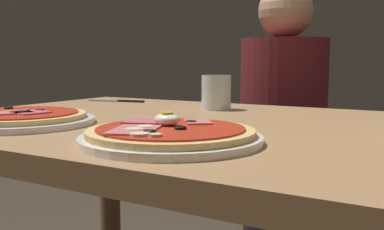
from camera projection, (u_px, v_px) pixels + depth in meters
The scene contains 7 objects.
dining_table at pixel (201, 176), 0.98m from camera, with size 1.26×0.83×0.77m.
pizza_foreground at pixel (170, 135), 0.71m from camera, with size 0.29×0.29×0.05m.
pizza_across_left at pixel (19, 118), 0.92m from camera, with size 0.30×0.30×0.03m.
water_glass_near at pixel (216, 95), 1.20m from camera, with size 0.08×0.08×0.09m.
fork at pixel (164, 120), 0.97m from camera, with size 0.16×0.03×0.00m.
knife at pixel (120, 101), 1.44m from camera, with size 0.20×0.05×0.01m.
diner_person at pixel (282, 151), 1.71m from camera, with size 0.32×0.32×1.18m.
Camera 1 is at (0.47, -0.83, 0.90)m, focal length 42.31 mm.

